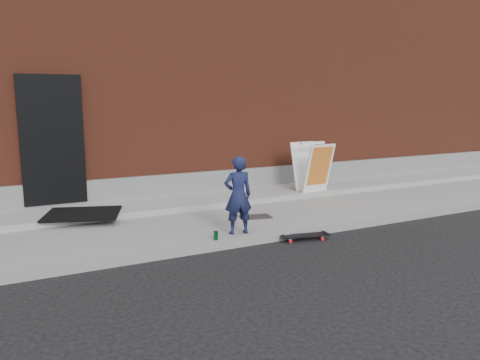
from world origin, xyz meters
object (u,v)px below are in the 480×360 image
child (238,195)px  pizza_sign (313,167)px  soda_can (216,236)px  skateboard (305,236)px

child → pizza_sign: bearing=-137.2°
child → soda_can: child is taller
child → pizza_sign: (2.60, 1.78, 0.03)m
skateboard → child: bearing=161.7°
pizza_sign → soda_can: (-3.02, -1.93, -0.54)m
child → pizza_sign: 3.15m
skateboard → soda_can: size_ratio=6.15×
pizza_sign → soda_can: size_ratio=8.11×
child → skateboard: size_ratio=1.50×
child → soda_can: 0.68m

